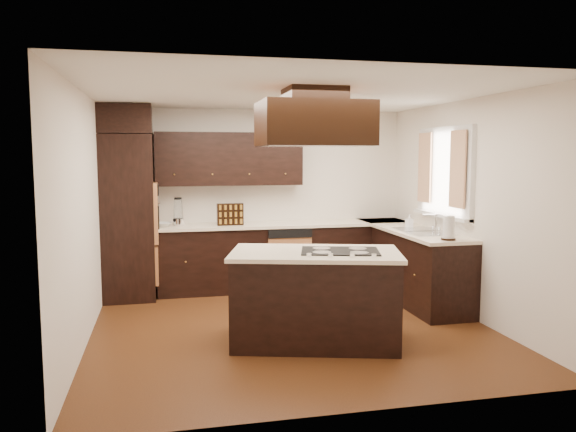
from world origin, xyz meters
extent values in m
cube|color=brown|center=(0.00, 0.00, -0.01)|extent=(4.20, 4.20, 0.02)
cube|color=silver|center=(0.00, 0.00, 2.51)|extent=(4.20, 4.20, 0.02)
cube|color=silver|center=(0.00, 2.11, 1.25)|extent=(4.20, 0.02, 2.50)
cube|color=silver|center=(0.00, -2.11, 1.25)|extent=(4.20, 0.02, 2.50)
cube|color=silver|center=(-2.11, 0.00, 1.25)|extent=(0.02, 4.20, 2.50)
cube|color=silver|center=(2.11, 0.00, 1.25)|extent=(0.02, 4.20, 2.50)
cube|color=black|center=(-1.78, 1.71, 1.06)|extent=(0.65, 0.75, 2.12)
cube|color=#D3854D|center=(-1.43, 1.71, 1.12)|extent=(0.05, 0.62, 0.78)
cube|color=black|center=(0.03, 1.80, 0.44)|extent=(2.93, 0.60, 0.88)
cube|color=black|center=(1.80, 0.90, 0.44)|extent=(0.60, 2.40, 0.88)
cube|color=#F7E6C6|center=(0.03, 1.79, 0.90)|extent=(2.93, 0.63, 0.04)
cube|color=#F7E6C6|center=(1.79, 0.90, 0.90)|extent=(0.63, 2.40, 0.04)
cube|color=black|center=(-0.43, 1.93, 1.81)|extent=(2.00, 0.34, 0.72)
cube|color=#D3854D|center=(0.33, 1.50, 0.40)|extent=(0.60, 0.05, 0.72)
cube|color=silver|center=(2.07, 0.55, 1.65)|extent=(0.06, 1.32, 1.12)
cube|color=white|center=(2.10, 0.55, 1.65)|extent=(0.00, 1.20, 1.00)
cube|color=beige|center=(2.01, 0.13, 1.70)|extent=(0.02, 0.34, 0.90)
cube|color=beige|center=(2.01, 0.97, 1.70)|extent=(0.02, 0.34, 0.90)
cube|color=silver|center=(1.80, 0.55, 0.92)|extent=(0.52, 0.84, 0.01)
cube|color=black|center=(0.12, -0.54, 0.44)|extent=(1.77, 1.27, 0.88)
cube|color=#F7E6C6|center=(0.12, -0.54, 0.90)|extent=(1.84, 1.34, 0.04)
cube|color=black|center=(0.35, -0.61, 0.93)|extent=(0.86, 0.69, 0.01)
cube|color=black|center=(0.10, -0.55, 2.16)|extent=(1.05, 0.72, 0.42)
cube|color=black|center=(0.10, -0.55, 2.44)|extent=(0.55, 0.50, 0.13)
cylinder|color=silver|center=(-1.14, 1.78, 0.97)|extent=(0.15, 0.15, 0.10)
cone|color=silver|center=(-1.14, 1.78, 1.15)|extent=(0.13, 0.13, 0.26)
cube|color=black|center=(-0.45, 1.72, 1.07)|extent=(0.36, 0.10, 0.29)
imported|color=silver|center=(-1.34, 1.75, 0.95)|extent=(0.23, 0.23, 0.06)
imported|color=silver|center=(1.80, 0.96, 1.01)|extent=(0.09, 0.09, 0.17)
cylinder|color=silver|center=(1.76, -0.16, 1.06)|extent=(0.16, 0.16, 0.27)
camera|label=1|loc=(-1.33, -5.80, 1.86)|focal=35.00mm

